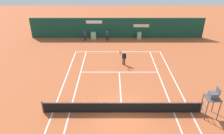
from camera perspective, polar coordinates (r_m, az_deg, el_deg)
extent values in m
plane|color=#A8512D|center=(16.64, 2.86, -12.11)|extent=(80.00, 80.00, 0.00)
cube|color=white|center=(26.71, 1.87, 4.13)|extent=(10.60, 0.10, 0.01)
cube|color=white|center=(17.23, -15.42, -11.63)|extent=(0.10, 23.40, 0.01)
cube|color=white|center=(16.94, -11.09, -11.85)|extent=(0.10, 23.40, 0.01)
cube|color=white|center=(17.29, 16.51, -11.67)|extent=(0.10, 23.40, 0.01)
cube|color=white|center=(17.69, 20.64, -11.41)|extent=(0.10, 23.40, 0.01)
cube|color=white|center=(21.95, 2.20, -1.38)|extent=(8.00, 0.10, 0.01)
cube|color=white|center=(19.21, 2.48, -6.00)|extent=(0.10, 6.40, 0.01)
cube|color=white|center=(26.57, 1.88, 4.00)|extent=(0.10, 0.24, 0.01)
cylinder|color=#4C4C51|center=(17.11, -17.94, -10.10)|extent=(0.10, 0.10, 1.07)
cylinder|color=#4C4C51|center=(17.63, 23.09, -9.89)|extent=(0.10, 0.10, 1.07)
cube|color=black|center=(16.34, 2.90, -10.82)|extent=(12.00, 0.03, 0.95)
cube|color=white|center=(16.07, 2.94, -9.58)|extent=(12.00, 0.04, 0.06)
cube|color=#144233|center=(31.18, 1.67, 10.46)|extent=(25.00, 0.24, 2.91)
cube|color=beige|center=(31.22, 8.15, 10.93)|extent=(2.24, 0.02, 0.44)
cube|color=white|center=(30.89, -4.57, 11.98)|extent=(2.29, 0.02, 0.44)
cube|color=#8CB793|center=(31.07, -4.72, 8.41)|extent=(0.74, 0.70, 0.95)
cube|color=#8CB793|center=(31.20, 7.56, 8.37)|extent=(0.55, 0.70, 0.97)
cylinder|color=#47474C|center=(16.91, 24.24, -10.79)|extent=(0.07, 0.07, 1.60)
cylinder|color=#47474C|center=(17.56, 23.17, -9.01)|extent=(0.07, 0.07, 1.60)
cylinder|color=#47474C|center=(17.29, 27.01, -10.56)|extent=(0.07, 0.07, 1.60)
cylinder|color=#47474C|center=(17.93, 25.85, -8.83)|extent=(0.07, 0.07, 1.60)
cylinder|color=#47474C|center=(17.42, 23.50, -10.72)|extent=(0.04, 0.81, 0.04)
cylinder|color=#47474C|center=(17.14, 23.80, -9.45)|extent=(0.04, 0.81, 0.04)
cube|color=#47474C|center=(16.96, 25.63, -7.53)|extent=(1.00, 1.00, 0.06)
cube|color=#4C4C51|center=(16.84, 25.78, -6.89)|extent=(0.52, 0.56, 0.40)
cube|color=#4C4C51|center=(16.78, 26.94, -5.77)|extent=(0.06, 0.56, 0.45)
cylinder|color=black|center=(23.33, 3.64, 1.49)|extent=(0.13, 0.13, 0.77)
cylinder|color=black|center=(23.38, 3.25, 1.56)|extent=(0.13, 0.13, 0.77)
cube|color=black|center=(23.07, 3.49, 2.99)|extent=(0.39, 0.31, 0.54)
sphere|color=beige|center=(22.92, 3.52, 3.84)|extent=(0.21, 0.21, 0.21)
cylinder|color=black|center=(23.02, 3.99, 2.81)|extent=(0.08, 0.08, 0.52)
cylinder|color=beige|center=(22.83, 2.77, 3.34)|extent=(0.28, 0.51, 0.08)
cylinder|color=black|center=(22.56, 2.54, 3.34)|extent=(0.03, 0.03, 0.22)
torus|color=black|center=(22.46, 2.55, 3.92)|extent=(0.29, 0.14, 0.30)
cylinder|color=silver|center=(22.46, 2.55, 3.92)|extent=(0.24, 0.11, 0.26)
cylinder|color=black|center=(30.36, -0.86, 7.77)|extent=(0.11, 0.11, 0.68)
cylinder|color=black|center=(30.34, -1.15, 7.76)|extent=(0.11, 0.11, 0.68)
cube|color=navy|center=(30.16, -1.01, 8.80)|extent=(0.33, 0.22, 0.48)
sphere|color=#8C664C|center=(30.06, -1.02, 9.40)|extent=(0.19, 0.19, 0.19)
cylinder|color=navy|center=(30.20, -0.65, 8.76)|extent=(0.07, 0.07, 0.46)
cylinder|color=navy|center=(30.15, -1.37, 8.72)|extent=(0.07, 0.07, 0.46)
cylinder|color=black|center=(30.59, -6.80, 7.71)|extent=(0.11, 0.11, 0.66)
cylinder|color=black|center=(30.58, -7.08, 7.69)|extent=(0.11, 0.11, 0.66)
cube|color=navy|center=(30.40, -7.00, 8.70)|extent=(0.32, 0.22, 0.46)
sphere|color=#8C664C|center=(30.30, -7.03, 9.27)|extent=(0.18, 0.18, 0.18)
cylinder|color=navy|center=(30.42, -6.65, 8.67)|extent=(0.07, 0.07, 0.45)
cylinder|color=navy|center=(30.40, -7.34, 8.61)|extent=(0.07, 0.07, 0.45)
sphere|color=#CCE033|center=(25.67, 7.89, 2.94)|extent=(0.07, 0.07, 0.07)
sphere|color=#CCE033|center=(21.78, 3.60, -1.57)|extent=(0.07, 0.07, 0.07)
sphere|color=#CCE033|center=(24.66, 11.44, 1.57)|extent=(0.07, 0.07, 0.07)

